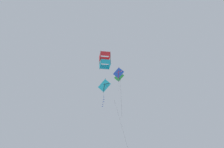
{
  "coord_description": "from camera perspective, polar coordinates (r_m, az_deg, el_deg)",
  "views": [
    {
      "loc": [
        28.48,
        -29.19,
        8.01
      ],
      "look_at": [
        1.04,
        -2.13,
        24.05
      ],
      "focal_mm": 51.26,
      "sensor_mm": 36.0,
      "label": 1
    }
  ],
  "objects": [
    {
      "name": "kite_diamond_mid_left",
      "position": [
        37.2,
        1.17,
        0.21
      ],
      "size": [
        1.4,
        0.47,
        1.66
      ],
      "rotation": [
        0.21,
        0.0,
        3.59
      ],
      "color": "blue"
    },
    {
      "name": "kite_diamond_near_left",
      "position": [
        49.49,
        1.27,
        -0.49
      ],
      "size": [
        1.82,
        0.66,
        3.45
      ],
      "rotation": [
        0.3,
        0.0,
        3.56
      ],
      "color": "green"
    },
    {
      "name": "kite_diamond_upper_right",
      "position": [
        40.23,
        -1.34,
        -2.17
      ],
      "size": [
        4.27,
        3.2,
        9.73
      ],
      "rotation": [
        0.33,
        0.0,
        3.58
      ],
      "color": "#1EB2C6"
    },
    {
      "name": "kite_box_near_right",
      "position": [
        40.09,
        -1.27,
        2.44
      ],
      "size": [
        3.87,
        3.62,
        8.82
      ],
      "rotation": [
        0.16,
        0.0,
        4.12
      ],
      "color": "red"
    }
  ]
}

